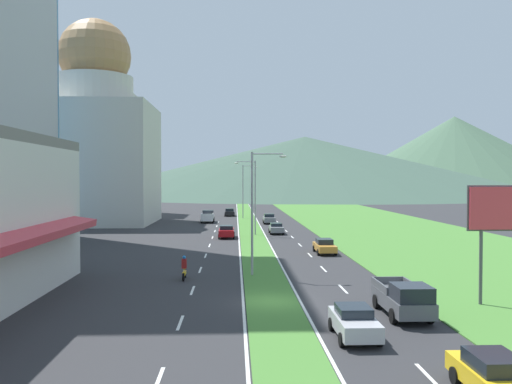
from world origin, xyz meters
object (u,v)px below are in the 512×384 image
Objects in this scene: car_2 at (325,246)px; car_6 at (496,377)px; car_1 at (276,228)px; pickup_truck_1 at (208,217)px; pickup_truck_0 at (404,299)px; motorcycle_rider at (184,270)px; street_lamp_near at (256,205)px; street_lamp_far at (244,188)px; car_4 at (227,232)px; car_5 at (230,212)px; street_lamp_mid at (253,193)px; billboard_roadside at (511,214)px; car_0 at (269,219)px; car_3 at (354,322)px.

car_2 is 1.01× the size of car_6.
car_1 is 21.60m from pickup_truck_1.
pickup_truck_0 is at bearing 4.71° from car_1.
motorcycle_rider is (-12.65, 21.63, -0.02)m from car_6.
street_lamp_far reaches higher than street_lamp_near.
car_5 is (0.00, 38.44, -0.04)m from car_4.
billboard_roadside is (13.93, -38.77, -0.23)m from street_lamp_mid.
pickup_truck_1 is (-3.59, 23.69, 0.18)m from car_4.
billboard_roadside is 22.38m from motorcycle_rider.
street_lamp_near is 31.14m from car_1.
pickup_truck_1 is (-6.44, -8.13, -4.71)m from street_lamp_far.
car_4 is at bearing -54.94° from car_1.
car_4 is at bearing -168.47° from car_6.
car_0 is at bearing 84.97° from street_lamp_near.
billboard_roadside is at bearing 14.84° from car_1.
car_4 is 23.96m from pickup_truck_1.
street_lamp_mid is 2.35× the size of car_0.
car_6 is (3.27, -53.45, 0.01)m from car_1.
car_4 is (-17.40, 35.79, -4.60)m from billboard_roadside.
billboard_roadside is 1.59× the size of car_5.
car_5 is at bearing -13.70° from pickup_truck_1.
pickup_truck_1 is at bearing -160.13° from car_2.
street_lamp_far is 8.73m from car_5.
street_lamp_far reaches higher than street_lamp_mid.
car_0 is (3.91, -11.26, -4.88)m from street_lamp_far.
car_6 is at bearing -72.40° from street_lamp_near.
street_lamp_near reaches higher than car_3.
street_lamp_far reaches higher than car_4.
street_lamp_far is 2.37× the size of car_1.
car_6 is (6.48, -51.74, -4.87)m from street_lamp_mid.
car_6 is (3.26, -7.01, -0.00)m from car_3.
car_6 is (-7.46, -12.98, -4.65)m from billboard_roadside.
car_4 reaches higher than car_1.
pickup_truck_1 reaches higher than car_5.
street_lamp_near is 2.27× the size of car_1.
car_6 is at bearing 2.64° from car_0.
pickup_truck_0 is at bearing 178.56° from car_6.
car_6 is (9.94, -87.21, -0.00)m from car_5.
pickup_truck_1 is 50.84m from motorcycle_rider.
street_lamp_mid is 2.21× the size of car_5.
car_1 is 0.78× the size of pickup_truck_1.
car_1 is (-10.72, 40.48, -4.66)m from billboard_roadside.
car_6 is at bearing 24.96° from car_3.
car_0 is 1.00× the size of car_1.
street_lamp_mid reaches higher than car_6.
street_lamp_far is 2.22× the size of car_2.
pickup_truck_0 is at bearing 135.38° from car_3.
car_1 is (3.21, 1.71, -4.89)m from street_lamp_mid.
car_6 reaches higher than car_3.
car_1 is at bearing 104.84° from billboard_roadside.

